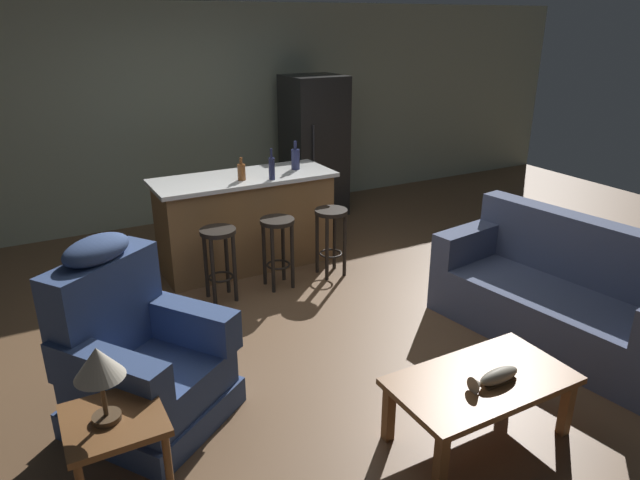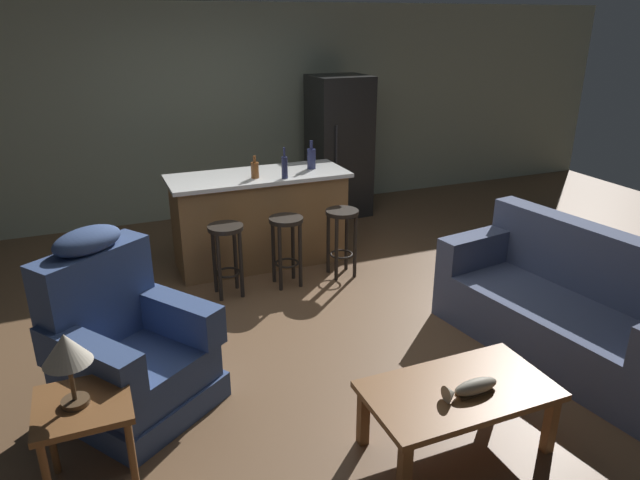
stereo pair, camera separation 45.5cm
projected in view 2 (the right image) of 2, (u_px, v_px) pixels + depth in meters
ground_plane at (308, 319)px, 4.89m from camera, size 12.00×12.00×0.00m
back_wall at (216, 114)px, 7.11m from camera, size 12.00×0.05×2.60m
coffee_table at (458, 396)px, 3.30m from camera, size 1.10×0.60×0.42m
fish_figurine at (471, 388)px, 3.20m from camera, size 0.34×0.10×0.10m
couch at (567, 309)px, 4.33m from camera, size 1.10×2.00×0.94m
recliner_near_lamp at (125, 348)px, 3.67m from camera, size 1.17×1.17×1.20m
end_table at (85, 417)px, 2.97m from camera, size 0.48×0.48×0.56m
table_lamp at (66, 352)px, 2.80m from camera, size 0.24×0.24×0.41m
kitchen_island at (260, 219)px, 5.88m from camera, size 1.80×0.70×0.95m
bar_stool_left at (227, 247)px, 5.16m from camera, size 0.32×0.32×0.68m
bar_stool_middle at (286, 238)px, 5.36m from camera, size 0.32×0.32×0.68m
bar_stool_right at (342, 230)px, 5.57m from camera, size 0.32×0.32×0.68m
refrigerator at (339, 147)px, 7.28m from camera, size 0.70×0.69×1.76m
bottle_tall_green at (311, 158)px, 5.88m from camera, size 0.09×0.09×0.29m
bottle_short_amber at (255, 170)px, 5.54m from camera, size 0.08×0.08×0.22m
bottle_wine_dark at (285, 167)px, 5.51m from camera, size 0.06×0.06×0.30m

